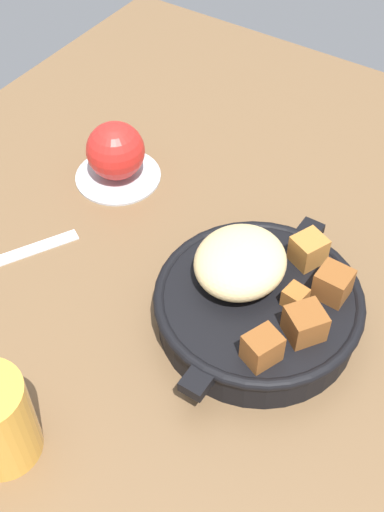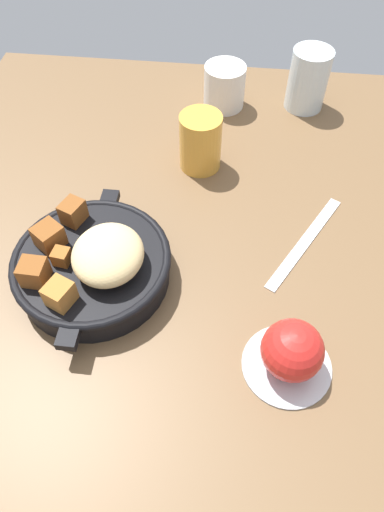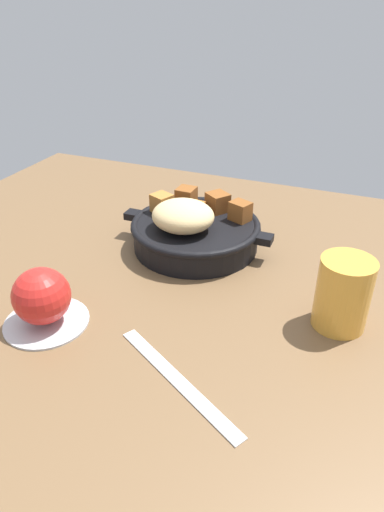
{
  "view_description": "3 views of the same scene",
  "coord_description": "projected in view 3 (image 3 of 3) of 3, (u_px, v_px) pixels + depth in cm",
  "views": [
    {
      "loc": [
        -35.91,
        -26.53,
        55.09
      ],
      "look_at": [
        0.02,
        -2.99,
        7.63
      ],
      "focal_mm": 46.35,
      "sensor_mm": 36.0,
      "label": 1
    },
    {
      "loc": [
        36.72,
        7.32,
        52.74
      ],
      "look_at": [
        -0.88,
        3.16,
        3.21
      ],
      "focal_mm": 32.99,
      "sensor_mm": 36.0,
      "label": 2
    },
    {
      "loc": [
        -22.76,
        51.92,
        37.28
      ],
      "look_at": [
        -2.91,
        3.16,
        6.25
      ],
      "focal_mm": 32.31,
      "sensor_mm": 36.0,
      "label": 3
    }
  ],
  "objects": [
    {
      "name": "juice_glass_amber",
      "position": [
        343.0,
        294.0,
        0.56
      ],
      "size": [
        6.69,
        6.69,
        9.36
      ],
      "primitive_type": "cylinder",
      "color": "gold",
      "rests_on": "ground_plane"
    },
    {
      "name": "saucer_plate",
      "position": [
        47.0,
        321.0,
        0.59
      ],
      "size": [
        10.75,
        10.75,
        0.6
      ],
      "primitive_type": "cylinder",
      "color": "#B7BABF",
      "rests_on": "ground_plane"
    },
    {
      "name": "butter_knife",
      "position": [
        177.0,
        380.0,
        0.5
      ],
      "size": [
        18.45,
        11.48,
        0.36
      ],
      "primitive_type": "cube",
      "rotation": [
        0.0,
        0.0,
        -0.52
      ],
      "color": "silver",
      "rests_on": "ground_plane"
    },
    {
      "name": "ground_plane",
      "position": [
        182.0,
        285.0,
        0.68
      ],
      "size": [
        105.73,
        84.35,
        2.4
      ],
      "primitive_type": "cube",
      "color": "brown"
    },
    {
      "name": "cast_iron_skillet",
      "position": [
        194.0,
        229.0,
        0.74
      ],
      "size": [
        25.22,
        20.96,
        9.01
      ],
      "color": "black",
      "rests_on": "ground_plane"
    },
    {
      "name": "red_apple",
      "position": [
        42.0,
        296.0,
        0.57
      ],
      "size": [
        7.21,
        7.21,
        7.21
      ],
      "primitive_type": "sphere",
      "color": "red",
      "rests_on": "saucer_plate"
    }
  ]
}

